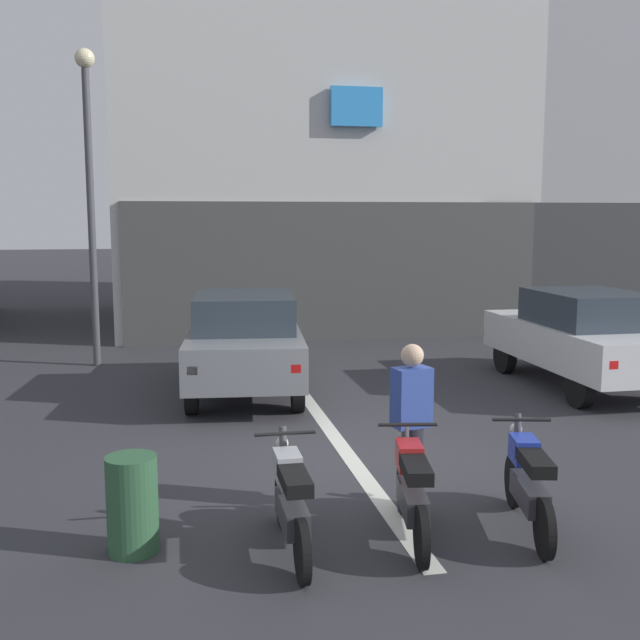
# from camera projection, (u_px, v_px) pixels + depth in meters

# --- Properties ---
(ground_plane) EXTENTS (120.00, 120.00, 0.00)m
(ground_plane) POSITION_uv_depth(u_px,v_px,m) (350.00, 458.00, 8.99)
(ground_plane) COLOR #333338
(lane_centre_line) EXTENTS (0.20, 18.00, 0.01)m
(lane_centre_line) POSITION_uv_depth(u_px,v_px,m) (280.00, 363.00, 14.82)
(lane_centre_line) COLOR silver
(lane_centre_line) RESTS_ON ground
(building_mid_block) EXTENTS (10.08, 8.99, 12.03)m
(building_mid_block) POSITION_uv_depth(u_px,v_px,m) (304.00, 104.00, 21.02)
(building_mid_block) COLOR silver
(building_mid_block) RESTS_ON ground
(building_far_right) EXTENTS (9.13, 8.86, 13.11)m
(building_far_right) POSITION_uv_depth(u_px,v_px,m) (565.00, 93.00, 22.46)
(building_far_right) COLOR #9E9EA3
(building_far_right) RESTS_ON ground
(car_grey_crossing_near) EXTENTS (2.15, 4.25, 1.64)m
(car_grey_crossing_near) POSITION_uv_depth(u_px,v_px,m) (245.00, 340.00, 12.18)
(car_grey_crossing_near) COLOR black
(car_grey_crossing_near) RESTS_ON ground
(car_white_parked_kerbside) EXTENTS (1.77, 4.10, 1.64)m
(car_white_parked_kerbside) POSITION_uv_depth(u_px,v_px,m) (583.00, 335.00, 12.61)
(car_white_parked_kerbside) COLOR black
(car_white_parked_kerbside) RESTS_ON ground
(car_silver_down_street) EXTENTS (2.16, 4.26, 1.64)m
(car_silver_down_street) POSITION_uv_depth(u_px,v_px,m) (295.00, 286.00, 21.51)
(car_silver_down_street) COLOR black
(car_silver_down_street) RESTS_ON ground
(street_lamp) EXTENTS (0.36, 0.36, 5.94)m
(street_lamp) POSITION_uv_depth(u_px,v_px,m) (89.00, 173.00, 14.06)
(street_lamp) COLOR #47474C
(street_lamp) RESTS_ON ground
(motorcycle_silver_row_leftmost) EXTENTS (0.55, 1.67, 0.98)m
(motorcycle_silver_row_leftmost) POSITION_uv_depth(u_px,v_px,m) (291.00, 500.00, 6.44)
(motorcycle_silver_row_leftmost) COLOR black
(motorcycle_silver_row_leftmost) RESTS_ON ground
(motorcycle_red_row_left_mid) EXTENTS (0.55, 1.66, 0.98)m
(motorcycle_red_row_left_mid) POSITION_uv_depth(u_px,v_px,m) (412.00, 488.00, 6.72)
(motorcycle_red_row_left_mid) COLOR black
(motorcycle_red_row_left_mid) RESTS_ON ground
(motorcycle_blue_row_centre) EXTENTS (0.57, 1.65, 0.98)m
(motorcycle_blue_row_centre) POSITION_uv_depth(u_px,v_px,m) (528.00, 482.00, 6.89)
(motorcycle_blue_row_centre) COLOR black
(motorcycle_blue_row_centre) RESTS_ON ground
(person_by_motorcycles) EXTENTS (0.40, 0.30, 1.67)m
(person_by_motorcycles) POSITION_uv_depth(u_px,v_px,m) (411.00, 427.00, 7.25)
(person_by_motorcycles) COLOR #23232D
(person_by_motorcycles) RESTS_ON ground
(trash_bin) EXTENTS (0.44, 0.44, 0.85)m
(trash_bin) POSITION_uv_depth(u_px,v_px,m) (132.00, 504.00, 6.43)
(trash_bin) COLOR #2D5938
(trash_bin) RESTS_ON ground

